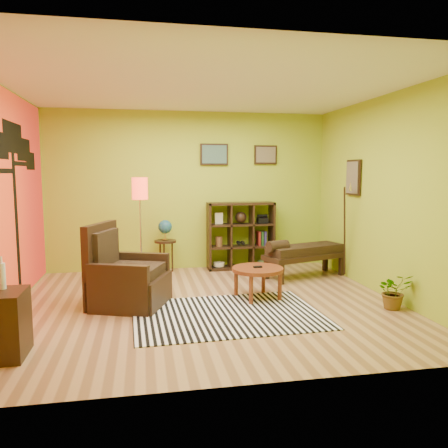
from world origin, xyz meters
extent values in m
plane|color=tan|center=(0.00, 0.00, 0.00)|extent=(5.00, 5.00, 0.00)
cube|color=#9FBD28|center=(0.00, 2.25, 1.40)|extent=(5.00, 0.04, 2.80)
cube|color=#9FBD28|center=(0.00, -2.25, 1.40)|extent=(5.00, 0.04, 2.80)
cube|color=#9FBD28|center=(2.50, 0.00, 1.40)|extent=(0.04, 4.50, 2.80)
cube|color=white|center=(0.00, 0.00, 2.80)|extent=(5.00, 4.50, 0.04)
cube|color=#EB4118|center=(-2.48, 0.00, 1.40)|extent=(0.01, 4.45, 2.75)
cube|color=black|center=(-2.46, 0.55, 1.05)|extent=(0.01, 0.14, 2.10)
cube|color=black|center=(-2.46, 0.05, 2.05)|extent=(0.01, 0.65, 0.32)
cube|color=black|center=(-2.46, 0.60, 2.18)|extent=(0.01, 0.85, 0.40)
cube|color=black|center=(-2.46, 1.10, 2.05)|extent=(0.01, 0.70, 0.32)
cube|color=black|center=(-2.46, 1.45, 1.90)|extent=(0.01, 0.50, 0.26)
cube|color=black|center=(0.45, 2.22, 2.05)|extent=(0.50, 0.03, 0.38)
cube|color=slate|center=(0.45, 2.19, 2.05)|extent=(0.44, 0.01, 0.32)
cube|color=black|center=(1.40, 2.22, 2.05)|extent=(0.42, 0.03, 0.34)
cube|color=#7F7355|center=(1.40, 2.19, 2.05)|extent=(0.36, 0.01, 0.28)
cube|color=black|center=(2.47, 0.90, 1.65)|extent=(0.03, 0.44, 0.56)
cube|color=#7F7355|center=(2.44, 0.90, 1.65)|extent=(0.01, 0.38, 0.50)
cylinder|color=black|center=(2.35, 0.90, 0.78)|extent=(0.23, 0.34, 1.46)
cone|color=silver|center=(2.35, 0.75, 1.52)|extent=(0.08, 0.09, 0.16)
cube|color=white|center=(0.17, -0.48, 0.01)|extent=(2.33, 1.69, 0.01)
cylinder|color=maroon|center=(0.71, 0.14, 0.41)|extent=(0.71, 0.71, 0.05)
cylinder|color=maroon|center=(0.87, 0.41, 0.19)|extent=(0.06, 0.06, 0.38)
cylinder|color=maroon|center=(0.44, 0.30, 0.19)|extent=(0.06, 0.06, 0.38)
cylinder|color=maroon|center=(0.98, -0.02, 0.19)|extent=(0.06, 0.06, 0.38)
cylinder|color=maroon|center=(0.55, -0.13, 0.19)|extent=(0.06, 0.06, 0.38)
cube|color=black|center=(0.71, 0.14, 0.44)|extent=(0.12, 0.05, 0.02)
cube|color=black|center=(-1.00, 0.13, 0.20)|extent=(1.10, 1.09, 0.39)
cube|color=black|center=(-1.38, 0.28, 0.54)|extent=(0.39, 0.82, 1.08)
cube|color=black|center=(-1.14, -0.24, 0.31)|extent=(0.77, 0.37, 0.63)
cube|color=black|center=(-0.86, 0.51, 0.31)|extent=(0.77, 0.37, 0.63)
cube|color=tan|center=(-0.97, 0.12, 0.46)|extent=(0.88, 0.86, 0.14)
cube|color=tan|center=(-1.31, 0.25, 0.73)|extent=(0.30, 0.62, 0.49)
cylinder|color=white|center=(-2.15, -1.19, 0.76)|extent=(0.07, 0.07, 0.25)
cylinder|color=white|center=(-2.15, -1.19, 0.91)|extent=(0.02, 0.02, 0.07)
cylinder|color=silver|center=(-0.86, 1.27, 0.01)|extent=(0.25, 0.25, 0.03)
cylinder|color=silver|center=(-0.86, 1.27, 0.77)|extent=(0.02, 0.02, 1.53)
cylinder|color=#F63C1D|center=(-0.86, 1.27, 1.49)|extent=(0.24, 0.24, 0.34)
cylinder|color=black|center=(-0.45, 1.96, 0.55)|extent=(0.38, 0.38, 0.04)
cylinder|color=black|center=(-0.33, 1.99, 0.26)|extent=(0.03, 0.03, 0.53)
cylinder|color=black|center=(-0.54, 2.04, 0.26)|extent=(0.03, 0.03, 0.53)
cylinder|color=black|center=(-0.48, 1.84, 0.26)|extent=(0.03, 0.03, 0.53)
cylinder|color=gold|center=(-0.45, 1.96, 0.58)|extent=(0.09, 0.09, 0.02)
cylinder|color=gold|center=(-0.45, 1.96, 0.64)|extent=(0.02, 0.02, 0.09)
sphere|color=#0D2E95|center=(-0.45, 1.96, 0.80)|extent=(0.24, 0.24, 0.24)
cube|color=black|center=(0.32, 2.03, 0.60)|extent=(0.04, 0.35, 1.20)
cube|color=black|center=(1.48, 2.03, 0.60)|extent=(0.04, 0.35, 1.20)
cube|color=black|center=(0.90, 2.03, 0.02)|extent=(1.20, 0.35, 0.04)
cube|color=black|center=(0.90, 2.03, 1.18)|extent=(1.20, 0.35, 0.04)
cube|color=black|center=(0.70, 2.03, 0.60)|extent=(0.03, 0.33, 1.12)
cube|color=black|center=(1.10, 2.03, 0.60)|extent=(0.03, 0.33, 1.12)
cube|color=black|center=(0.90, 2.03, 0.40)|extent=(1.12, 0.33, 0.03)
cube|color=black|center=(0.90, 2.03, 0.80)|extent=(1.12, 0.33, 0.03)
cylinder|color=beige|center=(0.50, 2.03, 0.09)|extent=(0.20, 0.20, 0.07)
sphere|color=black|center=(0.90, 2.03, 0.93)|extent=(0.20, 0.20, 0.20)
cube|color=black|center=(1.30, 2.03, 0.87)|extent=(0.18, 0.15, 0.10)
cylinder|color=black|center=(0.86, 2.03, 0.47)|extent=(0.06, 0.12, 0.06)
cylinder|color=black|center=(0.94, 2.03, 0.47)|extent=(0.06, 0.12, 0.06)
ellipsoid|color=#384C26|center=(1.30, 2.03, 0.10)|extent=(0.18, 0.18, 0.09)
cylinder|color=brown|center=(0.50, 2.03, 0.50)|extent=(0.12, 0.12, 0.18)
cube|color=beige|center=(0.50, 2.03, 0.92)|extent=(0.14, 0.03, 0.20)
cube|color=maroon|center=(1.23, 2.03, 0.54)|extent=(0.04, 0.18, 0.26)
cube|color=#1E4C1E|center=(1.28, 2.03, 0.54)|extent=(0.04, 0.18, 0.26)
cube|color=navy|center=(1.34, 2.03, 0.54)|extent=(0.04, 0.18, 0.26)
cube|color=black|center=(1.80, 1.20, 0.35)|extent=(1.50, 0.92, 0.08)
cube|color=tan|center=(1.80, 1.20, 0.46)|extent=(1.38, 0.83, 0.14)
cylinder|color=tan|center=(1.28, 1.02, 0.56)|extent=(0.39, 0.28, 0.18)
cube|color=black|center=(2.33, 1.58, 0.16)|extent=(0.09, 0.09, 0.31)
cube|color=black|center=(1.15, 1.19, 0.16)|extent=(0.09, 0.09, 0.31)
cube|color=black|center=(2.46, 1.20, 0.16)|extent=(0.09, 0.09, 0.31)
cube|color=black|center=(1.27, 0.81, 0.16)|extent=(0.09, 0.09, 0.31)
imported|color=#26661E|center=(2.30, -0.63, 0.18)|extent=(0.48, 0.52, 0.36)
camera|label=1|loc=(-0.82, -5.55, 1.73)|focal=35.00mm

